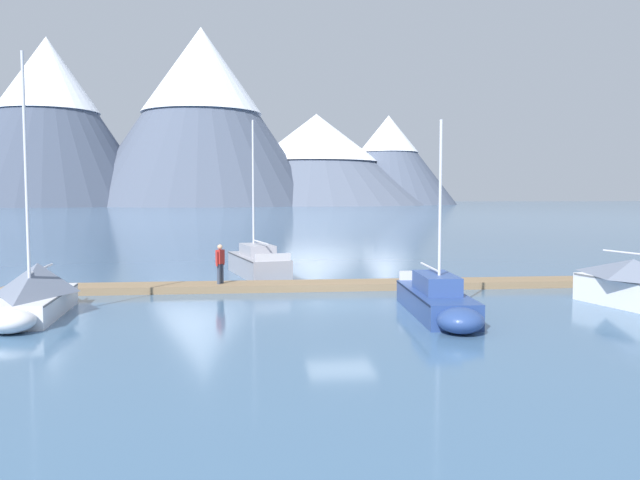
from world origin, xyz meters
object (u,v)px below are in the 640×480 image
object	(u,v)px
person_on_dock	(220,261)
sailboat_second_berth	(255,262)
sailboat_nearest_berth	(35,292)
sailboat_mid_dock_port	(438,300)

from	to	relation	value
person_on_dock	sailboat_second_berth	bearing A→B (deg)	73.17
sailboat_nearest_berth	sailboat_second_berth	distance (m)	13.05
sailboat_nearest_berth	person_on_dock	world-z (taller)	sailboat_nearest_berth
person_on_dock	sailboat_nearest_berth	bearing A→B (deg)	-140.10
sailboat_second_berth	sailboat_mid_dock_port	size ratio (longest dim) A/B	1.16
sailboat_nearest_berth	sailboat_mid_dock_port	xyz separation A→B (m)	(13.50, -1.78, -0.29)
sailboat_mid_dock_port	person_on_dock	size ratio (longest dim) A/B	4.05
sailboat_second_berth	sailboat_mid_dock_port	bearing A→B (deg)	-64.84
sailboat_nearest_berth	person_on_dock	bearing A→B (deg)	39.90
sailboat_mid_dock_port	person_on_dock	xyz separation A→B (m)	(-7.43, 6.85, 0.71)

